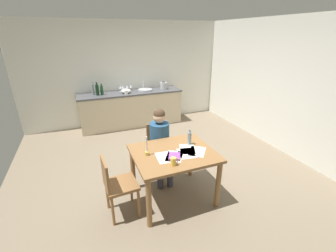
{
  "coord_description": "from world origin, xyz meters",
  "views": [
    {
      "loc": [
        -1.2,
        -3.32,
        2.29
      ],
      "look_at": [
        0.09,
        -0.11,
        0.85
      ],
      "focal_mm": 24.02,
      "sensor_mm": 36.0,
      "label": 1
    }
  ],
  "objects_px": {
    "stovetop_kettle": "(164,85)",
    "book_magazine": "(174,157)",
    "bottle_oil": "(93,89)",
    "teacup_on_counter": "(126,92)",
    "coffee_mug": "(173,161)",
    "bottle_wine_red": "(102,90)",
    "candlestick": "(147,150)",
    "chair_side_empty": "(116,184)",
    "dining_table": "(173,159)",
    "chair_at_table": "(159,147)",
    "mixing_bowl": "(126,91)",
    "wine_glass_back_left": "(123,87)",
    "wine_glass_by_kettle": "(127,87)",
    "wine_bottle_on_table": "(189,138)",
    "bottle_vinegar": "(97,90)",
    "wine_glass_back_right": "(120,87)",
    "person_seated": "(160,140)",
    "sink_unit": "(145,90)",
    "wine_glass_near_sink": "(131,86)"
  },
  "relations": [
    {
      "from": "bottle_oil",
      "to": "wine_glass_back_left",
      "type": "bearing_deg",
      "value": 5.66
    },
    {
      "from": "bottle_oil",
      "to": "chair_side_empty",
      "type": "bearing_deg",
      "value": -90.58
    },
    {
      "from": "candlestick",
      "to": "mixing_bowl",
      "type": "height_order",
      "value": "candlestick"
    },
    {
      "from": "book_magazine",
      "to": "chair_at_table",
      "type": "bearing_deg",
      "value": 111.05
    },
    {
      "from": "dining_table",
      "to": "teacup_on_counter",
      "type": "relative_size",
      "value": 8.9
    },
    {
      "from": "person_seated",
      "to": "coffee_mug",
      "type": "height_order",
      "value": "person_seated"
    },
    {
      "from": "dining_table",
      "to": "chair_at_table",
      "type": "relative_size",
      "value": 1.29
    },
    {
      "from": "wine_glass_back_left",
      "to": "bottle_vinegar",
      "type": "bearing_deg",
      "value": -165.3
    },
    {
      "from": "chair_at_table",
      "to": "bottle_oil",
      "type": "xyz_separation_m",
      "value": [
        -0.82,
        2.41,
        0.55
      ]
    },
    {
      "from": "wine_bottle_on_table",
      "to": "coffee_mug",
      "type": "bearing_deg",
      "value": -135.39
    },
    {
      "from": "dining_table",
      "to": "person_seated",
      "type": "bearing_deg",
      "value": 88.57
    },
    {
      "from": "bottle_vinegar",
      "to": "bottle_wine_red",
      "type": "bearing_deg",
      "value": 15.9
    },
    {
      "from": "sink_unit",
      "to": "mixing_bowl",
      "type": "bearing_deg",
      "value": -172.16
    },
    {
      "from": "chair_side_empty",
      "to": "bottle_wine_red",
      "type": "distance_m",
      "value": 3.16
    },
    {
      "from": "person_seated",
      "to": "wine_bottle_on_table",
      "type": "relative_size",
      "value": 4.86
    },
    {
      "from": "wine_glass_back_left",
      "to": "teacup_on_counter",
      "type": "distance_m",
      "value": 0.31
    },
    {
      "from": "person_seated",
      "to": "mixing_bowl",
      "type": "distance_m",
      "value": 2.43
    },
    {
      "from": "bottle_vinegar",
      "to": "mixing_bowl",
      "type": "height_order",
      "value": "bottle_vinegar"
    },
    {
      "from": "mixing_bowl",
      "to": "wine_glass_back_left",
      "type": "xyz_separation_m",
      "value": [
        -0.03,
        0.22,
        0.05
      ]
    },
    {
      "from": "sink_unit",
      "to": "wine_glass_back_right",
      "type": "bearing_deg",
      "value": 166.47
    },
    {
      "from": "candlestick",
      "to": "wine_glass_back_right",
      "type": "bearing_deg",
      "value": 85.32
    },
    {
      "from": "stovetop_kettle",
      "to": "wine_glass_by_kettle",
      "type": "height_order",
      "value": "stovetop_kettle"
    },
    {
      "from": "coffee_mug",
      "to": "sink_unit",
      "type": "xyz_separation_m",
      "value": [
        0.63,
        3.36,
        0.11
      ]
    },
    {
      "from": "wine_glass_by_kettle",
      "to": "stovetop_kettle",
      "type": "bearing_deg",
      "value": -9.01
    },
    {
      "from": "coffee_mug",
      "to": "bottle_oil",
      "type": "distance_m",
      "value": 3.5
    },
    {
      "from": "book_magazine",
      "to": "wine_glass_by_kettle",
      "type": "distance_m",
      "value": 3.35
    },
    {
      "from": "person_seated",
      "to": "wine_glass_near_sink",
      "type": "relative_size",
      "value": 7.76
    },
    {
      "from": "bottle_wine_red",
      "to": "mixing_bowl",
      "type": "bearing_deg",
      "value": -7.79
    },
    {
      "from": "coffee_mug",
      "to": "stovetop_kettle",
      "type": "distance_m",
      "value": 3.55
    },
    {
      "from": "stovetop_kettle",
      "to": "book_magazine",
      "type": "bearing_deg",
      "value": -108.41
    },
    {
      "from": "bottle_wine_red",
      "to": "wine_glass_near_sink",
      "type": "distance_m",
      "value": 0.76
    },
    {
      "from": "dining_table",
      "to": "stovetop_kettle",
      "type": "height_order",
      "value": "stovetop_kettle"
    },
    {
      "from": "wine_bottle_on_table",
      "to": "wine_glass_back_right",
      "type": "distance_m",
      "value": 3.1
    },
    {
      "from": "wine_glass_back_right",
      "to": "book_magazine",
      "type": "bearing_deg",
      "value": -88.99
    },
    {
      "from": "bottle_wine_red",
      "to": "candlestick",
      "type": "bearing_deg",
      "value": -85.76
    },
    {
      "from": "stovetop_kettle",
      "to": "wine_glass_back_right",
      "type": "relative_size",
      "value": 1.43
    },
    {
      "from": "mixing_bowl",
      "to": "wine_glass_near_sink",
      "type": "xyz_separation_m",
      "value": [
        0.18,
        0.22,
        0.05
      ]
    },
    {
      "from": "bottle_oil",
      "to": "wine_glass_by_kettle",
      "type": "bearing_deg",
      "value": 4.89
    },
    {
      "from": "bottle_vinegar",
      "to": "wine_glass_by_kettle",
      "type": "distance_m",
      "value": 0.78
    },
    {
      "from": "wine_glass_by_kettle",
      "to": "wine_glass_back_left",
      "type": "xyz_separation_m",
      "value": [
        -0.12,
        0.0,
        0.0
      ]
    },
    {
      "from": "dining_table",
      "to": "wine_bottle_on_table",
      "type": "bearing_deg",
      "value": 22.21
    },
    {
      "from": "person_seated",
      "to": "dining_table",
      "type": "bearing_deg",
      "value": -91.43
    },
    {
      "from": "wine_glass_near_sink",
      "to": "wine_glass_back_left",
      "type": "height_order",
      "value": "same"
    },
    {
      "from": "wine_bottle_on_table",
      "to": "wine_glass_by_kettle",
      "type": "distance_m",
      "value": 3.08
    },
    {
      "from": "book_magazine",
      "to": "wine_glass_back_right",
      "type": "relative_size",
      "value": 1.2
    },
    {
      "from": "book_magazine",
      "to": "bottle_oil",
      "type": "xyz_separation_m",
      "value": [
        -0.74,
        3.27,
        0.26
      ]
    },
    {
      "from": "chair_at_table",
      "to": "bottle_wine_red",
      "type": "xyz_separation_m",
      "value": [
        -0.62,
        2.35,
        0.53
      ]
    },
    {
      "from": "candlestick",
      "to": "mixing_bowl",
      "type": "relative_size",
      "value": 1.14
    },
    {
      "from": "bottle_oil",
      "to": "teacup_on_counter",
      "type": "xyz_separation_m",
      "value": [
        0.76,
        -0.23,
        -0.09
      ]
    },
    {
      "from": "bottle_vinegar",
      "to": "wine_glass_by_kettle",
      "type": "height_order",
      "value": "bottle_vinegar"
    }
  ]
}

